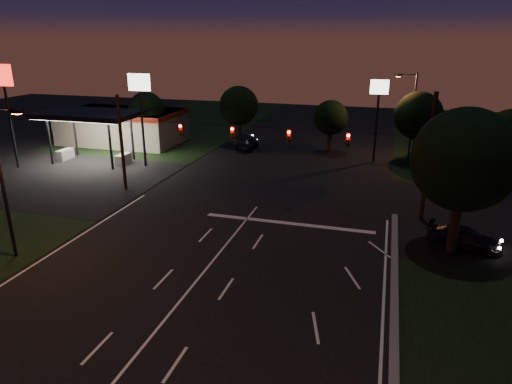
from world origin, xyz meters
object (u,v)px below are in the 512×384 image
at_px(utility_pole_right, 421,219).
at_px(car_oncoming_b, 244,139).
at_px(car_cross, 464,238).
at_px(tree_right_near, 464,160).
at_px(car_oncoming_a, 247,143).

bearing_deg(utility_pole_right, car_oncoming_b, 135.13).
bearing_deg(car_cross, tree_right_near, 144.82).
xyz_separation_m(tree_right_near, car_oncoming_b, (-21.07, 24.28, -5.05)).
distance_m(utility_pole_right, tree_right_near, 7.61).
height_order(utility_pole_right, car_cross, utility_pole_right).
xyz_separation_m(car_oncoming_a, car_oncoming_b, (-1.21, 2.55, -0.14)).
bearing_deg(car_oncoming_b, utility_pole_right, 131.83).
bearing_deg(car_oncoming_b, car_oncoming_a, 112.18).
relative_size(car_oncoming_a, car_oncoming_b, 1.18).
bearing_deg(tree_right_near, car_oncoming_a, 132.40).
height_order(car_oncoming_a, car_cross, car_oncoming_a).
relative_size(utility_pole_right, car_oncoming_b, 2.37).
bearing_deg(tree_right_near, car_cross, 38.90).
xyz_separation_m(car_oncoming_b, car_cross, (21.83, -23.67, 0.01)).
height_order(utility_pole_right, car_oncoming_a, utility_pole_right).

